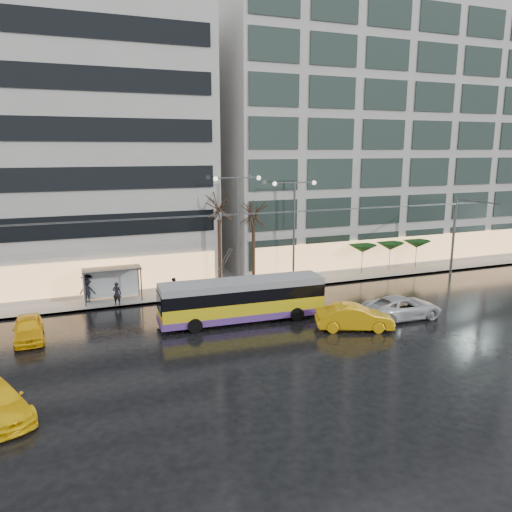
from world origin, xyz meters
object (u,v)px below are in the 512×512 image
trolleybus (242,301)px  taxi_a (29,329)px  bus_shelter (107,277)px  street_lamp_near (238,216)px

trolleybus → taxi_a: bearing=173.6°
bus_shelter → taxi_a: bus_shelter is taller
street_lamp_near → bus_shelter: bearing=-179.4°
trolleybus → bus_shelter: trolleybus is taller
bus_shelter → taxi_a: 8.03m
bus_shelter → taxi_a: bearing=-130.1°
street_lamp_near → taxi_a: size_ratio=2.15×
taxi_a → street_lamp_near: bearing=19.3°
trolleybus → taxi_a: trolleybus is taller
trolleybus → bus_shelter: size_ratio=2.64×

